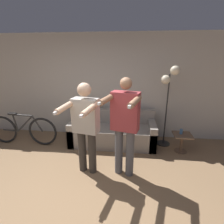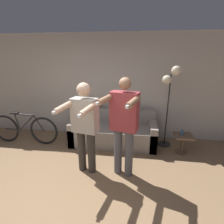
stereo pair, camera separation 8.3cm
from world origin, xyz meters
name	(u,v)px [view 1 (the left image)]	position (x,y,z in m)	size (l,w,h in m)	color
ground_plane	(63,211)	(0.00, 0.00, 0.00)	(16.00, 16.00, 0.00)	#846647
wall_back	(97,87)	(0.00, 2.58, 1.30)	(10.00, 0.05, 2.60)	#B7B2A8
couch	(113,133)	(0.46, 2.07, 0.27)	(2.02, 0.81, 0.79)	gray
person_left	(85,123)	(0.12, 0.90, 0.96)	(0.60, 0.75, 1.65)	#38332D
person_right	(125,122)	(0.79, 0.90, 1.01)	(0.63, 0.77, 1.74)	#56565B
cat	(93,105)	(-0.07, 2.38, 0.88)	(0.43, 0.14, 0.19)	tan
floor_lamp	(169,86)	(1.71, 2.16, 1.43)	(0.38, 0.32, 1.86)	black
side_table	(182,139)	(2.03, 1.84, 0.30)	(0.39, 0.39, 0.42)	brown
cup	(181,132)	(2.00, 1.86, 0.47)	(0.06, 0.06, 0.11)	#3D6693
bicycle	(23,130)	(-1.68, 1.78, 0.36)	(1.70, 0.07, 0.79)	black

